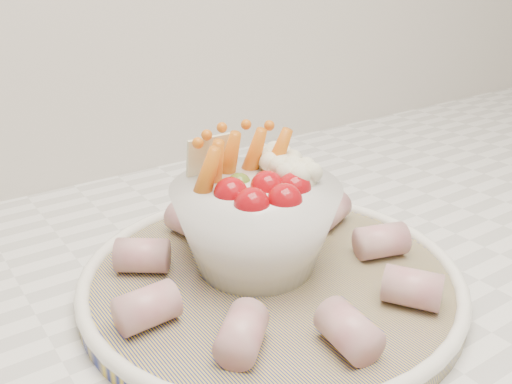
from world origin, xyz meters
TOP-DOWN VIEW (x-y plane):
  - serving_platter at (-0.16, 1.42)m, footprint 0.33×0.33m
  - veggie_bowl at (-0.16, 1.44)m, footprint 0.14×0.14m
  - cured_meat_rolls at (-0.16, 1.42)m, footprint 0.27×0.26m

SIDE VIEW (x-z plane):
  - serving_platter at x=-0.16m, z-range 0.92..0.94m
  - cured_meat_rolls at x=-0.16m, z-range 0.93..0.96m
  - veggie_bowl at x=-0.16m, z-range 0.92..1.04m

